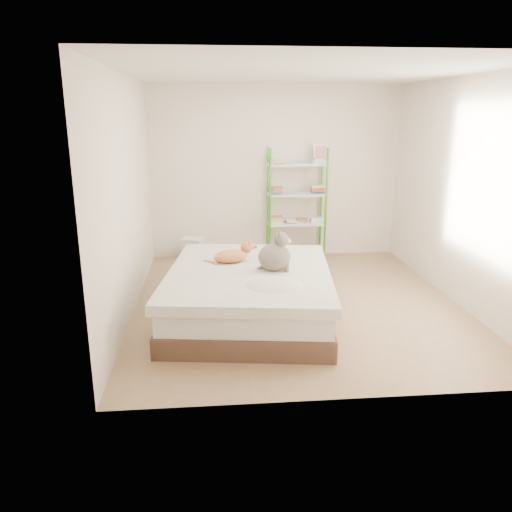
{
  "coord_description": "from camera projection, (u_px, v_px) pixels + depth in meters",
  "views": [
    {
      "loc": [
        -0.99,
        -5.51,
        2.19
      ],
      "look_at": [
        -0.49,
        -0.09,
        0.62
      ],
      "focal_mm": 35.0,
      "sensor_mm": 36.0,
      "label": 1
    }
  ],
  "objects": [
    {
      "name": "orange_cat",
      "position": [
        231.0,
        254.0,
        5.64
      ],
      "size": [
        0.52,
        0.38,
        0.19
      ],
      "primitive_type": null,
      "rotation": [
        0.0,
        0.0,
        0.3
      ],
      "color": "#DF754D",
      "rests_on": "bed"
    },
    {
      "name": "shelf_unit",
      "position": [
        297.0,
        209.0,
        7.58
      ],
      "size": [
        0.91,
        0.36,
        1.74
      ],
      "color": "green",
      "rests_on": "ground"
    },
    {
      "name": "grey_cat",
      "position": [
        274.0,
        251.0,
        5.32
      ],
      "size": [
        0.42,
        0.37,
        0.43
      ],
      "primitive_type": null,
      "rotation": [
        0.0,
        0.0,
        1.43
      ],
      "color": "slate",
      "rests_on": "bed"
    },
    {
      "name": "white_bin",
      "position": [
        193.0,
        249.0,
        7.57
      ],
      "size": [
        0.4,
        0.37,
        0.36
      ],
      "rotation": [
        0.0,
        0.0,
        -0.36
      ],
      "color": "white",
      "rests_on": "ground"
    },
    {
      "name": "bed",
      "position": [
        249.0,
        294.0,
        5.46
      ],
      "size": [
        2.0,
        2.37,
        0.55
      ],
      "rotation": [
        0.0,
        0.0,
        -0.13
      ],
      "color": "#472F23",
      "rests_on": "ground"
    },
    {
      "name": "room",
      "position": [
        299.0,
        195.0,
        5.61
      ],
      "size": [
        3.81,
        4.21,
        2.61
      ],
      "color": "#9F8764",
      "rests_on": "ground"
    },
    {
      "name": "cardboard_box",
      "position": [
        274.0,
        266.0,
        6.86
      ],
      "size": [
        0.53,
        0.53,
        0.37
      ],
      "rotation": [
        0.0,
        0.0,
        -0.23
      ],
      "color": "#9D623E",
      "rests_on": "ground"
    }
  ]
}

